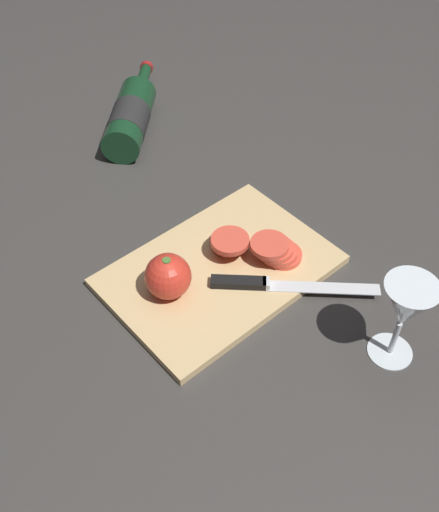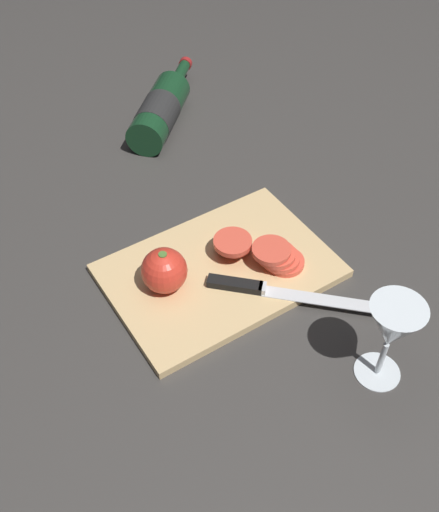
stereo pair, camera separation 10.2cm
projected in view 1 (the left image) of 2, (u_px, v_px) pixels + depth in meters
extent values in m
plane|color=#383533|center=(256.00, 247.00, 1.10)|extent=(3.00, 3.00, 0.00)
cube|color=tan|center=(219.00, 271.00, 1.05)|extent=(0.39, 0.26, 0.02)
cylinder|color=#14381E|center=(130.00, 119.00, 1.31)|extent=(0.22, 0.21, 0.08)
cone|color=#14381E|center=(140.00, 89.00, 1.40)|extent=(0.07, 0.07, 0.08)
cylinder|color=#14381E|center=(143.00, 78.00, 1.43)|extent=(0.08, 0.08, 0.03)
cylinder|color=maroon|center=(147.00, 68.00, 1.46)|extent=(0.03, 0.03, 0.03)
cylinder|color=black|center=(128.00, 123.00, 1.30)|extent=(0.12, 0.12, 0.08)
cylinder|color=silver|center=(389.00, 352.00, 0.94)|extent=(0.07, 0.07, 0.00)
cylinder|color=silver|center=(394.00, 338.00, 0.92)|extent=(0.01, 0.01, 0.07)
cone|color=silver|center=(406.00, 307.00, 0.86)|extent=(0.08, 0.08, 0.09)
cone|color=beige|center=(401.00, 318.00, 0.88)|extent=(0.03, 0.03, 0.03)
sphere|color=red|center=(168.00, 276.00, 0.98)|extent=(0.08, 0.08, 0.08)
cylinder|color=#47702D|center=(167.00, 262.00, 0.95)|extent=(0.01, 0.01, 0.01)
cube|color=silver|center=(323.00, 288.00, 1.01)|extent=(0.16, 0.15, 0.00)
cube|color=silver|center=(266.00, 283.00, 1.01)|extent=(0.02, 0.02, 0.01)
cube|color=black|center=(238.00, 282.00, 1.01)|extent=(0.08, 0.08, 0.01)
cylinder|color=#DB4C38|center=(229.00, 242.00, 1.08)|extent=(0.07, 0.07, 0.01)
cylinder|color=#DB4C38|center=(229.00, 242.00, 1.07)|extent=(0.07, 0.07, 0.01)
cylinder|color=#DB4C38|center=(230.00, 241.00, 1.06)|extent=(0.07, 0.07, 0.01)
cylinder|color=#DB4C38|center=(230.00, 241.00, 1.04)|extent=(0.07, 0.07, 0.01)
cylinder|color=#DB4C38|center=(283.00, 255.00, 1.06)|extent=(0.07, 0.07, 0.01)
cylinder|color=#DB4C38|center=(278.00, 252.00, 1.05)|extent=(0.07, 0.07, 0.01)
cylinder|color=#DB4C38|center=(274.00, 248.00, 1.04)|extent=(0.07, 0.07, 0.01)
cylinder|color=#DB4C38|center=(270.00, 245.00, 1.04)|extent=(0.07, 0.07, 0.01)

